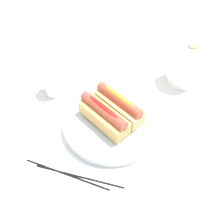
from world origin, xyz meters
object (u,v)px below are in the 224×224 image
at_px(water_glass, 53,82).
at_px(chopstick_near, 79,176).
at_px(hotdog_back, 119,105).
at_px(paper_towel_roll, 187,65).
at_px(chopstick_far, 66,174).
at_px(hotdog_front, 105,116).
at_px(serving_bowl, 112,120).

xyz_separation_m(water_glass, chopstick_near, (0.24, -0.19, -0.04)).
height_order(hotdog_back, paper_towel_roll, paper_towel_roll).
distance_m(hotdog_back, chopstick_far, 0.22).
bearing_deg(water_glass, hotdog_front, -10.34).
relative_size(serving_bowl, hotdog_front, 1.74).
bearing_deg(serving_bowl, chopstick_far, -93.06).
xyz_separation_m(water_glass, paper_towel_roll, (0.32, 0.28, 0.02)).
height_order(hotdog_front, hotdog_back, same).
bearing_deg(serving_bowl, water_glass, 176.70).
bearing_deg(hotdog_back, water_glass, -176.49).
bearing_deg(serving_bowl, hotdog_front, -100.85).
relative_size(water_glass, chopstick_far, 0.41).
distance_m(serving_bowl, chopstick_far, 0.19).
relative_size(water_glass, paper_towel_roll, 0.67).
bearing_deg(paper_towel_roll, water_glass, -139.44).
height_order(hotdog_back, chopstick_near, hotdog_back).
bearing_deg(chopstick_far, chopstick_near, 9.36).
bearing_deg(water_glass, paper_towel_roll, 40.56).
bearing_deg(hotdog_front, chopstick_far, -91.72).
bearing_deg(chopstick_near, paper_towel_roll, 62.31).
distance_m(serving_bowl, hotdog_front, 0.05).
distance_m(paper_towel_roll, chopstick_far, 0.49).
xyz_separation_m(hotdog_front, water_glass, (-0.22, 0.04, -0.02)).
xyz_separation_m(hotdog_back, chopstick_far, (-0.02, -0.21, -0.06)).
bearing_deg(chopstick_near, hotdog_back, 76.14).
height_order(serving_bowl, chopstick_far, serving_bowl).
bearing_deg(hotdog_front, hotdog_back, 79.15).
relative_size(hotdog_back, chopstick_far, 0.72).
xyz_separation_m(serving_bowl, chopstick_far, (-0.01, -0.19, -0.01)).
relative_size(chopstick_near, chopstick_far, 1.00).
relative_size(serving_bowl, water_glass, 3.04).
bearing_deg(chopstick_near, serving_bowl, 78.46).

